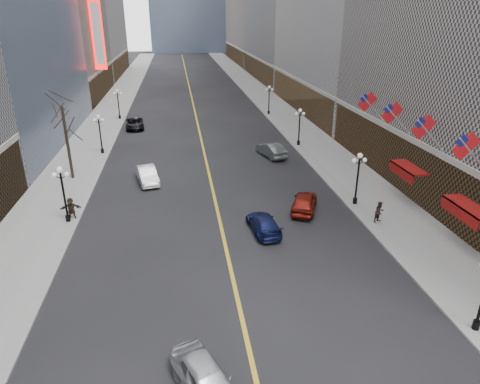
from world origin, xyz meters
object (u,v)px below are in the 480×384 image
object	(u,v)px
streetlamp_west_1	(63,189)
streetlamp_east_1	(358,173)
car_sb_mid	(304,202)
streetlamp_west_3	(118,101)
car_sb_far	(271,150)
car_nb_near	(206,381)
streetlamp_east_2	(300,123)
streetlamp_west_2	(100,130)
car_nb_far	(135,124)
car_sb_near	(264,224)
streetlamp_east_3	(269,97)
car_nb_mid	(147,175)

from	to	relation	value
streetlamp_west_1	streetlamp_east_1	bearing A→B (deg)	0.00
car_sb_mid	streetlamp_west_3	bearing A→B (deg)	-39.61
streetlamp_west_3	car_sb_mid	size ratio (longest dim) A/B	0.98
streetlamp_west_1	car_sb_far	world-z (taller)	streetlamp_west_1
streetlamp_east_1	car_nb_near	world-z (taller)	streetlamp_east_1
streetlamp_east_2	streetlamp_west_1	size ratio (longest dim) A/B	1.00
streetlamp_west_3	streetlamp_west_2	bearing A→B (deg)	-90.00
streetlamp_west_3	car_sb_far	bearing A→B (deg)	-48.31
streetlamp_west_2	car_nb_far	bearing A→B (deg)	76.65
car_nb_near	car_sb_near	distance (m)	15.33
streetlamp_east_2	streetlamp_west_2	bearing A→B (deg)	180.00
streetlamp_west_2	streetlamp_west_3	distance (m)	18.00
streetlamp_east_2	streetlamp_west_1	bearing A→B (deg)	-142.67
streetlamp_east_1	streetlamp_east_3	world-z (taller)	same
streetlamp_west_1	car_sb_mid	distance (m)	19.08
car_nb_mid	car_nb_far	distance (m)	22.00
car_nb_mid	car_nb_far	size ratio (longest dim) A/B	0.89
car_nb_near	car_nb_mid	world-z (taller)	car_nb_near
streetlamp_east_2	car_nb_mid	xyz separation A→B (m)	(-17.89, -10.00, -2.13)
car_sb_near	car_sb_far	xyz separation A→B (m)	(4.44, 17.92, 0.13)
streetlamp_west_3	car_nb_near	world-z (taller)	streetlamp_west_3
car_nb_mid	car_nb_far	xyz separation A→B (m)	(-2.91, 21.80, -0.04)
streetlamp_east_1	car_sb_near	world-z (taller)	streetlamp_east_1
car_nb_mid	car_sb_far	xyz separation A→B (m)	(13.63, 6.29, 0.02)
streetlamp_east_3	car_nb_near	xyz separation A→B (m)	(-14.04, -54.00, -2.11)
streetlamp_east_3	car_nb_near	bearing A→B (deg)	-104.57
car_sb_near	car_sb_far	size ratio (longest dim) A/B	0.95
streetlamp_west_3	car_nb_mid	xyz separation A→B (m)	(5.71, -28.00, -2.13)
car_nb_near	car_sb_far	world-z (taller)	car_sb_far
streetlamp_east_3	car_sb_mid	size ratio (longest dim) A/B	0.98
streetlamp_east_1	car_nb_far	xyz separation A→B (m)	(-20.80, 29.80, -2.17)
car_sb_mid	car_nb_far	bearing A→B (deg)	-38.98
streetlamp_east_2	streetlamp_east_3	size ratio (longest dim) A/B	1.00
streetlamp_east_1	streetlamp_west_1	bearing A→B (deg)	180.00
car_nb_near	car_nb_far	bearing A→B (deg)	75.06
streetlamp_east_1	car_sb_far	bearing A→B (deg)	106.60
streetlamp_east_2	car_sb_mid	size ratio (longest dim) A/B	0.98
streetlamp_east_2	car_sb_near	size ratio (longest dim) A/B	0.99
streetlamp_east_2	car_nb_near	size ratio (longest dim) A/B	0.97
streetlamp_east_1	streetlamp_west_3	xyz separation A→B (m)	(-23.60, 36.00, 0.00)
streetlamp_east_2	car_sb_near	distance (m)	23.42
car_nb_near	car_nb_far	distance (m)	48.28
streetlamp_west_2	car_nb_near	bearing A→B (deg)	-75.12
streetlamp_west_2	car_sb_mid	size ratio (longest dim) A/B	0.98
streetlamp_west_3	car_nb_far	distance (m)	7.14
car_sb_far	car_nb_near	bearing A→B (deg)	57.70
streetlamp_west_2	car_nb_far	distance (m)	12.32
car_nb_near	car_sb_mid	world-z (taller)	car_nb_near
streetlamp_east_1	car_nb_mid	world-z (taller)	streetlamp_east_1
car_nb_near	car_sb_far	distance (m)	33.74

